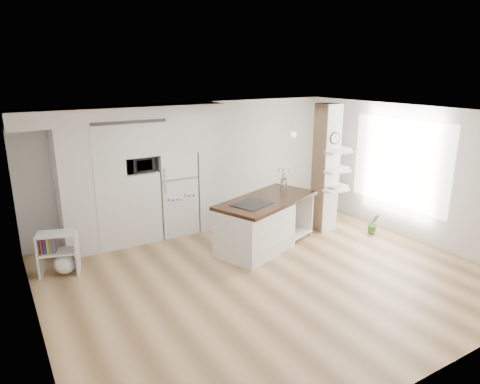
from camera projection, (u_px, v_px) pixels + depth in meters
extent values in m
cube|color=tan|center=(267.00, 275.00, 7.26)|extent=(7.00, 6.00, 0.01)
cube|color=white|center=(270.00, 114.00, 6.52)|extent=(7.00, 6.00, 0.04)
cube|color=silver|center=(191.00, 165.00, 9.36)|extent=(7.00, 0.04, 2.70)
cube|color=silver|center=(434.00, 271.00, 4.41)|extent=(7.00, 0.04, 2.70)
cube|color=silver|center=(30.00, 242.00, 5.16)|extent=(0.04, 6.00, 2.70)
cube|color=silver|center=(411.00, 173.00, 8.62)|extent=(0.04, 6.00, 2.70)
cube|color=white|center=(91.00, 189.00, 8.05)|extent=(1.20, 0.65, 2.40)
cube|color=white|center=(141.00, 206.00, 8.64)|extent=(0.65, 0.65, 1.42)
cube|color=white|center=(136.00, 139.00, 8.26)|extent=(0.65, 0.65, 0.65)
cube|color=white|center=(173.00, 136.00, 8.63)|extent=(0.85, 0.65, 0.65)
cube|color=white|center=(201.00, 174.00, 9.18)|extent=(0.40, 0.65, 2.40)
cube|color=silver|center=(123.00, 114.00, 8.00)|extent=(4.00, 0.70, 0.30)
cube|color=#262626|center=(129.00, 122.00, 7.75)|extent=(1.40, 0.04, 0.06)
cube|color=white|center=(175.00, 192.00, 8.97)|extent=(0.78, 0.66, 1.75)
cube|color=#B2B2B7|center=(181.00, 179.00, 8.59)|extent=(0.78, 0.01, 0.03)
cube|color=silver|center=(326.00, 168.00, 9.01)|extent=(0.40, 0.40, 2.70)
cube|color=#9A7E56|center=(318.00, 170.00, 8.91)|extent=(0.02, 0.40, 2.70)
cube|color=#9A7E56|center=(319.00, 167.00, 9.19)|extent=(0.40, 0.02, 2.70)
cylinder|color=black|center=(335.00, 138.00, 8.66)|extent=(0.25, 0.03, 0.25)
cylinder|color=white|center=(335.00, 138.00, 8.65)|extent=(0.21, 0.01, 0.21)
plane|color=white|center=(399.00, 163.00, 8.81)|extent=(0.00, 2.40, 2.40)
cylinder|color=white|center=(343.00, 141.00, 7.64)|extent=(0.12, 0.12, 0.10)
cube|color=white|center=(255.00, 229.00, 8.07)|extent=(1.64, 1.36, 0.91)
cube|color=white|center=(284.00, 230.00, 8.94)|extent=(1.03, 1.13, 0.04)
cube|color=white|center=(294.00, 211.00, 9.12)|extent=(0.35, 0.87, 0.91)
cube|color=#392111|center=(267.00, 200.00, 8.22)|extent=(2.38, 1.72, 0.06)
cube|color=black|center=(252.00, 204.00, 7.84)|extent=(0.80, 0.73, 0.01)
cube|color=olive|center=(283.00, 224.00, 8.85)|extent=(0.52, 0.46, 0.27)
cylinder|color=white|center=(284.00, 184.00, 8.82)|extent=(0.12, 0.12, 0.22)
cube|color=white|center=(39.00, 255.00, 7.13)|extent=(0.14, 0.35, 0.75)
cube|color=white|center=(77.00, 252.00, 7.26)|extent=(0.14, 0.35, 0.75)
cube|color=white|center=(56.00, 234.00, 7.10)|extent=(0.71, 0.53, 0.03)
cube|color=white|center=(58.00, 252.00, 7.19)|extent=(0.68, 0.52, 0.03)
sphere|color=white|center=(65.00, 264.00, 7.27)|extent=(0.36, 0.36, 0.36)
imported|color=#468033|center=(373.00, 224.00, 9.02)|extent=(0.30, 0.27, 0.45)
imported|color=#468033|center=(309.00, 198.00, 10.74)|extent=(0.32, 0.32, 0.49)
imported|color=#2D2D2D|center=(139.00, 165.00, 8.36)|extent=(0.54, 0.37, 0.30)
imported|color=#468033|center=(335.00, 158.00, 9.21)|extent=(0.27, 0.23, 0.30)
imported|color=white|center=(335.00, 188.00, 8.86)|extent=(0.22, 0.22, 0.05)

